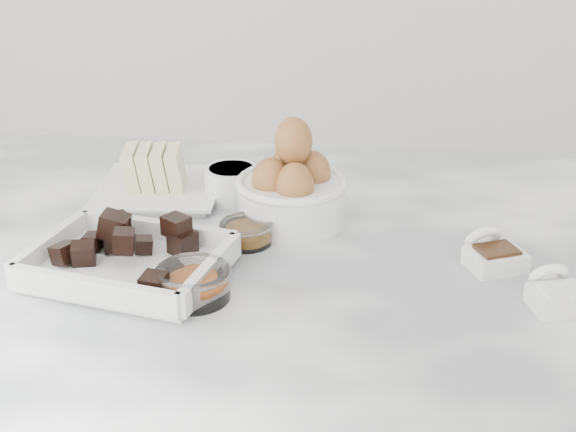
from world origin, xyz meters
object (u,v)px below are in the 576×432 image
Objects in this scene: chocolate_dish at (127,257)px; vanilla_spoon at (492,253)px; honey_bowl at (246,232)px; zest_bowl at (194,282)px; sugar_ramekin at (232,182)px; butter_plate at (157,179)px; egg_bowl at (292,188)px; salt_spoon at (557,293)px.

chocolate_dish reaches higher than vanilla_spoon.
zest_bowl is at bearing -103.96° from honey_bowl.
honey_bowl is at bearing -72.68° from sugar_ramekin.
sugar_ramekin is 1.15× the size of honey_bowl.
butter_plate is 1.99× the size of vanilla_spoon.
sugar_ramekin is at bearing 107.32° from honey_bowl.
butter_plate is 1.22× the size of egg_bowl.
egg_bowl reaches higher than butter_plate.
zest_bowl is (-0.08, -0.21, -0.03)m from egg_bowl.
chocolate_dish is 0.41m from vanilla_spoon.
vanilla_spoon is (0.29, -0.03, 0.00)m from honey_bowl.
chocolate_dish is at bearing -108.57° from sugar_ramekin.
egg_bowl is 0.35m from salt_spoon.
salt_spoon is at bearing -55.69° from vanilla_spoon.
butter_plate reaches higher than zest_bowl.
salt_spoon is at bearing -26.30° from butter_plate.
chocolate_dish reaches higher than sugar_ramekin.
sugar_ramekin is 0.27m from zest_bowl.
sugar_ramekin is at bearing 154.49° from vanilla_spoon.
zest_bowl is 0.92× the size of vanilla_spoon.
chocolate_dish is 3.18× the size of sugar_ramekin.
honey_bowl is at bearing 38.98° from chocolate_dish.
honey_bowl is (0.04, -0.13, -0.01)m from sugar_ramekin.
sugar_ramekin is at bearing 145.48° from egg_bowl.
honey_bowl is (0.15, -0.14, -0.01)m from butter_plate.
honey_bowl is at bearing -42.70° from butter_plate.
salt_spoon is at bearing -17.37° from honey_bowl.
zest_bowl is 0.38m from salt_spoon.
chocolate_dish is at bearing -170.17° from vanilla_spoon.
chocolate_dish is 2.94× the size of salt_spoon.
salt_spoon reaches higher than honey_bowl.
chocolate_dish is 0.09m from zest_bowl.
sugar_ramekin and salt_spoon have the same top height.
zest_bowl reaches higher than honey_bowl.
chocolate_dish is 0.15m from honey_bowl.
butter_plate is 2.32× the size of sugar_ramekin.
zest_bowl is (-0.03, -0.14, 0.00)m from honey_bowl.
vanilla_spoon is 1.08× the size of salt_spoon.
butter_plate is at bearing 137.30° from honey_bowl.
egg_bowl is 0.26m from vanilla_spoon.
salt_spoon is at bearing -31.88° from sugar_ramekin.
sugar_ramekin is (0.11, -0.00, 0.00)m from butter_plate.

